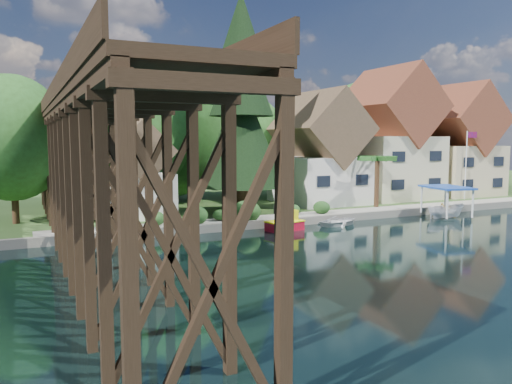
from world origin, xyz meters
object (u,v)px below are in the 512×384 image
house_center (389,142)px  boat_white_a (340,220)px  palm_tree (377,160)px  boat_canopy (446,205)px  boat_yellow (443,209)px  house_left (320,155)px  conifer (241,108)px  house_right (455,148)px  trestle_bridge (87,162)px  flagpole (468,158)px  tugboat (285,222)px  shed (139,175)px

house_center → boat_white_a: house_center is taller
palm_tree → boat_canopy: bearing=-55.9°
house_center → boat_yellow: house_center is taller
house_left → conifer: 11.00m
house_left → house_right: size_ratio=0.88×
trestle_bridge → flagpole: trestle_bridge is taller
flagpole → tugboat: (-24.34, -5.37, -4.24)m
trestle_bridge → boat_canopy: trestle_bridge is taller
house_right → flagpole: size_ratio=1.76×
boat_canopy → flagpole: bearing=33.8°
house_right → tugboat: house_right is taller
shed → boat_yellow: bearing=-18.0°
trestle_bridge → shed: size_ratio=5.63×
palm_tree → tugboat: size_ratio=1.65×
house_left → boat_white_a: house_left is taller
house_right → conifer: (-27.70, -3.14, 3.50)m
shed → boat_yellow: shed is taller
house_center → trestle_bridge: bearing=-160.5°
house_center → palm_tree: house_center is taller
shed → conifer: size_ratio=0.43×
trestle_bridge → flagpole: size_ratio=6.24×
shed → flagpole: 33.41m
shed → boat_white_a: size_ratio=2.14×
palm_tree → boat_yellow: (3.89, -4.17, -4.18)m
palm_tree → boat_canopy: (3.40, -5.02, -3.67)m
boat_white_a → tugboat: bearing=79.4°
boat_canopy → boat_yellow: (0.48, 0.84, -0.51)m
conifer → boat_yellow: (16.35, -6.39, -8.61)m
trestle_bridge → palm_tree: (25.76, 5.48, -0.51)m
trestle_bridge → conifer: size_ratio=2.42×
house_right → flagpole: (-2.72, -4.26, -0.93)m
house_center → boat_yellow: 11.80m
house_right → boat_canopy: (-11.84, -10.36, -4.60)m
flagpole → tugboat: 25.29m
house_left → shed: house_left is taller
flagpole → boat_white_a: size_ratio=1.93×
flagpole → house_left: bearing=164.4°
house_left → flagpole: bearing=-15.6°
house_left → shed: bearing=-175.2°
house_left → flagpole: size_ratio=1.56×
boat_canopy → conifer: bearing=155.5°
house_center → boat_yellow: size_ratio=5.54×
trestle_bridge → flagpole: 38.85m
shed → palm_tree: size_ratio=1.58×
boat_canopy → house_left: bearing=120.7°
flagpole → tugboat: bearing=-167.6°
boat_white_a → boat_canopy: (10.12, -1.03, 0.79)m
house_center → flagpole: 8.04m
trestle_bridge → boat_white_a: trestle_bridge is taller
trestle_bridge → palm_tree: trestle_bridge is taller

